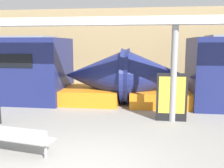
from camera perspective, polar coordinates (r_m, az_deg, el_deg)
The scene contains 5 objects.
station_wall at distance 15.83m, azimuth 2.73°, elevation 7.97°, with size 56.00×0.20×5.00m, color tan.
bench_near at distance 6.87m, azimuth -20.76°, elevation -11.23°, with size 1.91×0.75×0.79m.
poster_board at distance 9.36m, azimuth 13.49°, elevation -2.95°, with size 1.11×0.07×1.79m.
support_column_near at distance 9.25m, azimuth 13.91°, elevation 2.18°, with size 0.24×0.24×3.49m, color gray.
canopy_beam at distance 9.22m, azimuth 14.37°, elevation 13.89°, with size 28.00×0.60×0.28m, color silver.
Camera 1 is at (1.32, -5.16, 2.82)m, focal length 40.00 mm.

